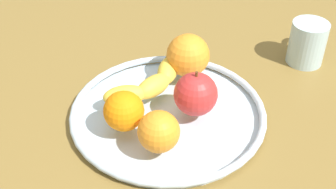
{
  "coord_description": "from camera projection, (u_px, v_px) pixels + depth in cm",
  "views": [
    {
      "loc": [
        -51.58,
        -25.57,
        50.37
      ],
      "look_at": [
        0.0,
        0.0,
        4.8
      ],
      "focal_mm": 48.61,
      "sensor_mm": 36.0,
      "label": 1
    }
  ],
  "objects": [
    {
      "name": "orange_front_left",
      "position": [
        188.0,
        55.0,
        0.81
      ],
      "size": [
        7.76,
        7.76,
        7.76
      ],
      "primitive_type": "sphere",
      "color": "orange",
      "rests_on": "fruit_bowl"
    },
    {
      "name": "fruit_bowl",
      "position": [
        168.0,
        113.0,
        0.76
      ],
      "size": [
        32.63,
        32.63,
        1.8
      ],
      "color": "silver",
      "rests_on": "ground_plane"
    },
    {
      "name": "banana",
      "position": [
        150.0,
        83.0,
        0.78
      ],
      "size": [
        17.71,
        9.8,
        3.5
      ],
      "rotation": [
        0.0,
        0.0,
        -0.32
      ],
      "color": "yellow",
      "rests_on": "fruit_bowl"
    },
    {
      "name": "apple",
      "position": [
        196.0,
        94.0,
        0.73
      ],
      "size": [
        7.14,
        7.14,
        7.94
      ],
      "color": "red",
      "rests_on": "fruit_bowl"
    },
    {
      "name": "ground_plane",
      "position": [
        168.0,
        126.0,
        0.78
      ],
      "size": [
        147.85,
        147.85,
        4.0
      ],
      "primitive_type": "cube",
      "color": "olive"
    },
    {
      "name": "ambient_mug",
      "position": [
        308.0,
        42.0,
        0.87
      ],
      "size": [
        10.51,
        6.94,
        8.47
      ],
      "color": "silver",
      "rests_on": "ground_plane"
    },
    {
      "name": "orange_center",
      "position": [
        124.0,
        111.0,
        0.7
      ],
      "size": [
        6.39,
        6.39,
        6.39
      ],
      "primitive_type": "sphere",
      "color": "orange",
      "rests_on": "fruit_bowl"
    },
    {
      "name": "orange_back_right",
      "position": [
        159.0,
        132.0,
        0.66
      ],
      "size": [
        6.35,
        6.35,
        6.35
      ],
      "primitive_type": "sphere",
      "color": "orange",
      "rests_on": "fruit_bowl"
    }
  ]
}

